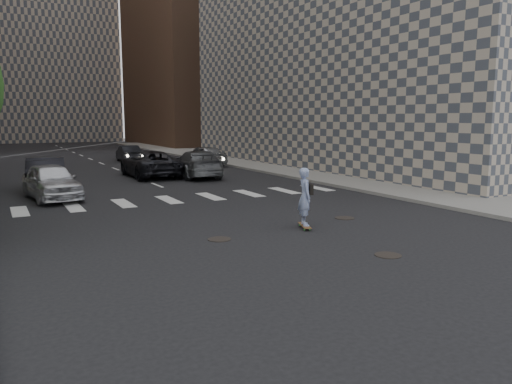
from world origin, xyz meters
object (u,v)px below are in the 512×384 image
at_px(silver_sedan, 51,181).
at_px(traffic_car_b, 197,164).
at_px(skateboarder, 305,197).
at_px(traffic_car_e, 128,153).
at_px(traffic_car_c, 150,164).
at_px(traffic_car_d, 204,156).
at_px(traffic_car_a, 46,173).

xyz_separation_m(silver_sedan, traffic_car_b, (8.83, 4.93, 0.01)).
distance_m(skateboarder, traffic_car_e, 28.41).
distance_m(traffic_car_c, traffic_car_d, 7.70).
relative_size(skateboarder, traffic_car_a, 0.40).
bearing_deg(traffic_car_e, traffic_car_b, 97.15).
bearing_deg(traffic_car_c, silver_sedan, 45.47).
bearing_deg(traffic_car_b, skateboarder, 88.90).
xyz_separation_m(skateboarder, traffic_car_b, (2.19, 15.27, -0.23)).
bearing_deg(traffic_car_a, skateboarder, 121.13).
height_order(traffic_car_b, traffic_car_d, traffic_car_b).
bearing_deg(traffic_car_d, skateboarder, 70.80).
relative_size(skateboarder, traffic_car_b, 0.36).
distance_m(skateboarder, traffic_car_d, 22.52).
distance_m(skateboarder, silver_sedan, 12.29).
bearing_deg(traffic_car_d, traffic_car_b, 58.74).
distance_m(skateboarder, traffic_car_a, 15.38).
xyz_separation_m(traffic_car_d, traffic_car_e, (-4.17, 6.52, -0.10)).
bearing_deg(traffic_car_b, traffic_car_a, 15.77).
relative_size(traffic_car_c, traffic_car_e, 1.40).
height_order(skateboarder, traffic_car_c, skateboarder).
bearing_deg(silver_sedan, traffic_car_a, 80.84).
xyz_separation_m(traffic_car_a, traffic_car_c, (6.20, 2.76, -0.02)).
xyz_separation_m(traffic_car_b, traffic_car_e, (-0.97, 13.11, -0.13)).
distance_m(silver_sedan, traffic_car_e, 19.68).
xyz_separation_m(traffic_car_c, traffic_car_e, (1.53, 11.68, -0.12)).
xyz_separation_m(skateboarder, traffic_car_c, (-0.31, 16.70, -0.24)).
relative_size(skateboarder, traffic_car_c, 0.34).
bearing_deg(traffic_car_d, silver_sedan, 38.42).
bearing_deg(silver_sedan, skateboarder, -64.27).
xyz_separation_m(skateboarder, silver_sedan, (-6.64, 10.34, -0.24)).
distance_m(silver_sedan, traffic_car_b, 10.11).
height_order(traffic_car_c, traffic_car_d, traffic_car_c).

